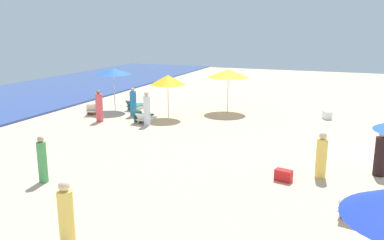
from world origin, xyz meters
The scene contains 17 objects.
lounge_chair_0_0 centered at (-5.73, 2.74, 0.23)m, with size 1.42×0.91×0.59m.
umbrella_2 centered at (5.79, 9.68, 2.26)m, with size 2.36×2.36×2.49m.
umbrella_3 centered at (3.74, 16.08, 2.33)m, with size 2.12×2.12×2.51m.
lounge_chair_3_0 centered at (2.36, 16.73, 0.26)m, with size 1.35×1.10×0.69m.
lounge_chair_3_1 centered at (4.49, 15.07, 0.23)m, with size 1.50×0.77×0.62m.
umbrella_4 centered at (3.07, 12.27, 2.09)m, with size 1.88×1.88×2.36m.
lounge_chair_4_0 centered at (1.81, 13.18, 0.26)m, with size 1.47×0.59×0.73m.
lounge_chair_4_1 centered at (1.55, 12.85, 0.23)m, with size 1.26×0.67×0.59m.
beachgoer_0 centered at (-6.89, 12.13, 0.73)m, with size 0.35×0.35×1.54m.
beachgoer_1 centered at (-2.28, 1.97, 0.71)m, with size 0.55×0.55×1.55m.
beachgoer_2 centered at (1.14, 12.56, 0.81)m, with size 0.48×0.48×1.73m.
beachgoer_3 centered at (-3.20, 3.80, 0.74)m, with size 0.45×0.45×1.57m.
beachgoer_4 centered at (-9.74, 8.94, 0.73)m, with size 0.38×0.38×1.56m.
beachgoer_5 centered at (0.94, 15.27, 0.77)m, with size 0.48×0.48×1.68m.
beachgoer_6 centered at (2.81, 14.30, 0.73)m, with size 0.51×0.51×1.59m.
cooler_box_0 centered at (5.96, 4.12, 0.21)m, with size 0.48×0.38×0.42m, color white.
cooler_box_1 centered at (-3.97, 4.90, 0.19)m, with size 0.54×0.30×0.38m, color red.
Camera 1 is at (-16.57, 3.16, 4.95)m, focal length 37.71 mm.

